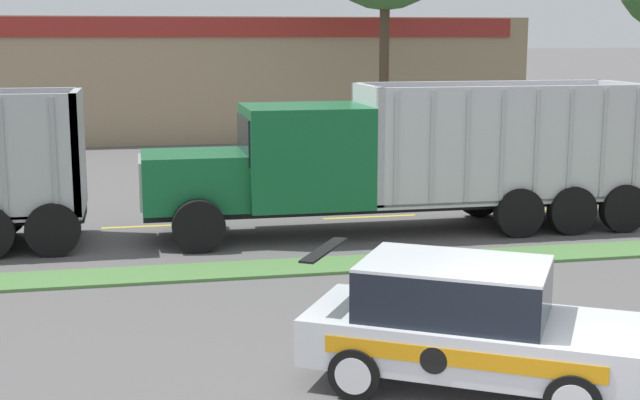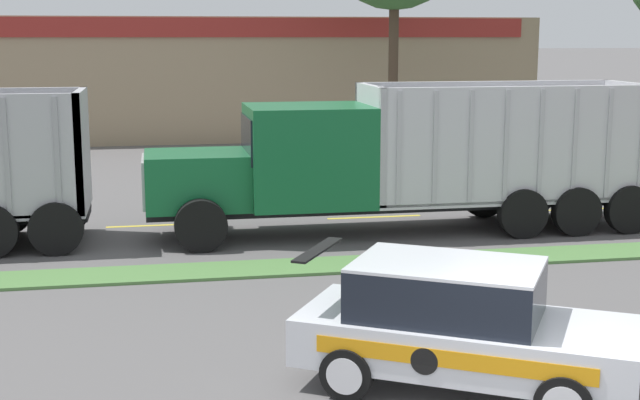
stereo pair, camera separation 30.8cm
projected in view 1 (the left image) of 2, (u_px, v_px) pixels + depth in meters
The scene contains 7 objects.
grass_verge at pixel (357, 264), 17.73m from camera, with size 120.00×1.23×0.06m, color #517F42.
centre_line_3 at pixel (153, 226), 21.39m from camera, with size 2.40×0.14×0.01m, color yellow.
centre_line_4 at pixel (370, 217), 22.47m from camera, with size 2.40×0.14×0.01m, color yellow.
centre_line_5 at pixel (567, 209), 23.55m from camera, with size 2.40×0.14×0.01m, color yellow.
dump_truck_trail at pixel (361, 165), 20.45m from camera, with size 11.61×2.73×3.43m.
rally_car at pixel (466, 323), 11.47m from camera, with size 4.58×3.74×1.69m.
store_building_backdrop at pixel (121, 76), 42.09m from camera, with size 35.70×12.10×5.29m.
Camera 1 is at (-4.22, -8.21, 4.51)m, focal length 50.00 mm.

